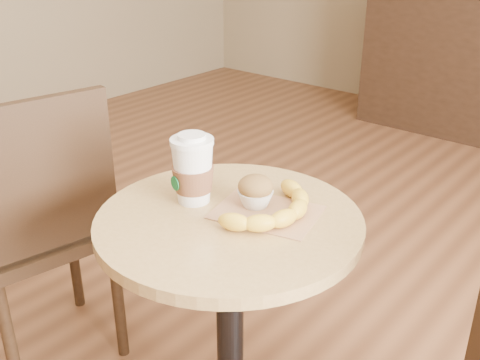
{
  "coord_description": "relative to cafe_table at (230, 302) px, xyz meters",
  "views": [
    {
      "loc": [
        0.84,
        -0.82,
        1.38
      ],
      "look_at": [
        0.08,
        0.09,
        0.83
      ],
      "focal_mm": 42.0,
      "sensor_mm": 36.0,
      "label": 1
    }
  ],
  "objects": [
    {
      "name": "kraft_bag",
      "position": [
        0.06,
        0.07,
        0.25
      ],
      "size": [
        0.28,
        0.23,
        0.0
      ],
      "primitive_type": "cube",
      "rotation": [
        0.0,
        0.0,
        0.24
      ],
      "color": "#AD7B53",
      "rests_on": "cafe_table"
    },
    {
      "name": "banana",
      "position": [
        0.09,
        0.07,
        0.27
      ],
      "size": [
        0.18,
        0.31,
        0.04
      ],
      "primitive_type": null,
      "rotation": [
        0.0,
        0.0,
        -0.08
      ],
      "color": "yellow",
      "rests_on": "kraft_bag"
    },
    {
      "name": "cafe_table",
      "position": [
        0.0,
        0.0,
        0.0
      ],
      "size": [
        0.63,
        0.63,
        0.75
      ],
      "color": "black",
      "rests_on": "ground"
    },
    {
      "name": "chair_left",
      "position": [
        -0.68,
        -0.11,
        0.02
      ],
      "size": [
        0.49,
        0.49,
        0.96
      ],
      "rotation": [
        0.0,
        0.0,
        -1.76
      ],
      "color": "black",
      "rests_on": "ground"
    },
    {
      "name": "coffee_cup",
      "position": [
        -0.12,
        0.01,
        0.32
      ],
      "size": [
        0.1,
        0.11,
        0.17
      ],
      "rotation": [
        0.0,
        0.0,
        -0.25
      ],
      "color": "white",
      "rests_on": "cafe_table"
    },
    {
      "name": "muffin",
      "position": [
        0.02,
        0.08,
        0.29
      ],
      "size": [
        0.09,
        0.09,
        0.08
      ],
      "color": "silver",
      "rests_on": "kraft_bag"
    }
  ]
}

